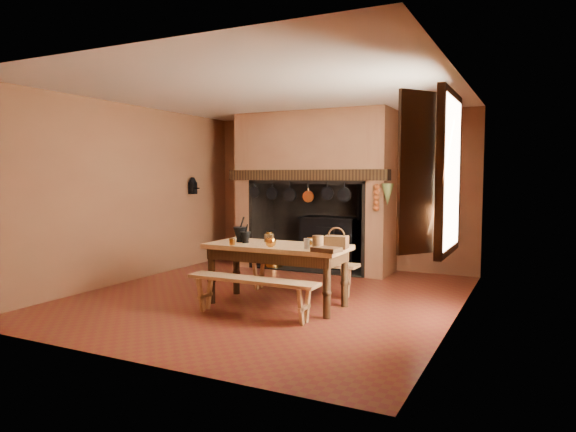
% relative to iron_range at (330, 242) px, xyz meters
% --- Properties ---
extents(floor, '(5.50, 5.50, 0.00)m').
position_rel_iron_range_xyz_m(floor, '(0.04, -2.45, -0.48)').
color(floor, '#622C17').
rests_on(floor, ground).
extents(ceiling, '(5.50, 5.50, 0.00)m').
position_rel_iron_range_xyz_m(ceiling, '(0.04, -2.45, 2.32)').
color(ceiling, silver).
rests_on(ceiling, back_wall).
extents(back_wall, '(5.00, 0.02, 2.80)m').
position_rel_iron_range_xyz_m(back_wall, '(0.04, 0.30, 0.92)').
color(back_wall, brown).
rests_on(back_wall, floor).
extents(wall_left, '(0.02, 5.50, 2.80)m').
position_rel_iron_range_xyz_m(wall_left, '(-2.46, -2.45, 0.92)').
color(wall_left, brown).
rests_on(wall_left, floor).
extents(wall_right, '(0.02, 5.50, 2.80)m').
position_rel_iron_range_xyz_m(wall_right, '(2.54, -2.45, 0.92)').
color(wall_right, brown).
rests_on(wall_right, floor).
extents(wall_front, '(5.00, 0.02, 2.80)m').
position_rel_iron_range_xyz_m(wall_front, '(0.04, -5.20, 0.92)').
color(wall_front, brown).
rests_on(wall_front, floor).
extents(chimney_breast, '(2.95, 0.96, 2.80)m').
position_rel_iron_range_xyz_m(chimney_breast, '(-0.26, -0.14, 1.33)').
color(chimney_breast, brown).
rests_on(chimney_breast, floor).
extents(iron_range, '(1.12, 0.55, 1.60)m').
position_rel_iron_range_xyz_m(iron_range, '(0.00, 0.00, 0.00)').
color(iron_range, black).
rests_on(iron_range, floor).
extents(hearth_pans, '(0.51, 0.62, 0.20)m').
position_rel_iron_range_xyz_m(hearth_pans, '(-1.01, -0.23, -0.39)').
color(hearth_pans, gold).
rests_on(hearth_pans, floor).
extents(hanging_pans, '(1.92, 0.29, 0.27)m').
position_rel_iron_range_xyz_m(hanging_pans, '(-0.30, -0.64, 0.88)').
color(hanging_pans, black).
rests_on(hanging_pans, chimney_breast).
extents(onion_string, '(0.12, 0.10, 0.46)m').
position_rel_iron_range_xyz_m(onion_string, '(1.04, -0.66, 0.85)').
color(onion_string, '#B75321').
rests_on(onion_string, chimney_breast).
extents(herb_bunch, '(0.20, 0.20, 0.35)m').
position_rel_iron_range_xyz_m(herb_bunch, '(1.22, -0.66, 0.90)').
color(herb_bunch, '#55612E').
rests_on(herb_bunch, chimney_breast).
extents(window, '(0.39, 1.75, 1.76)m').
position_rel_iron_range_xyz_m(window, '(2.39, -2.85, 1.22)').
color(window, white).
rests_on(window, wall_right).
extents(wall_coffee_mill, '(0.23, 0.16, 0.31)m').
position_rel_iron_range_xyz_m(wall_coffee_mill, '(-2.38, -0.90, 1.03)').
color(wall_coffee_mill, black).
rests_on(wall_coffee_mill, wall_left).
extents(work_table, '(1.83, 0.81, 0.79)m').
position_rel_iron_range_xyz_m(work_table, '(0.37, -2.79, 0.18)').
color(work_table, tan).
rests_on(work_table, floor).
extents(bench_front, '(1.66, 0.29, 0.47)m').
position_rel_iron_range_xyz_m(bench_front, '(0.37, -3.44, -0.13)').
color(bench_front, tan).
rests_on(bench_front, floor).
extents(bench_back, '(1.69, 0.30, 0.47)m').
position_rel_iron_range_xyz_m(bench_back, '(0.37, -2.08, -0.13)').
color(bench_back, tan).
rests_on(bench_back, floor).
extents(mortar_large, '(0.20, 0.20, 0.34)m').
position_rel_iron_range_xyz_m(mortar_large, '(-0.18, -2.80, 0.42)').
color(mortar_large, black).
rests_on(mortar_large, work_table).
extents(mortar_small, '(0.15, 0.15, 0.25)m').
position_rel_iron_range_xyz_m(mortar_small, '(-0.07, -2.86, 0.39)').
color(mortar_small, black).
rests_on(mortar_small, work_table).
extents(coffee_grinder, '(0.15, 0.13, 0.17)m').
position_rel_iron_range_xyz_m(coffee_grinder, '(0.16, -2.63, 0.37)').
color(coffee_grinder, '#352111').
rests_on(coffee_grinder, work_table).
extents(brass_mug_a, '(0.10, 0.10, 0.08)m').
position_rel_iron_range_xyz_m(brass_mug_a, '(-0.11, -3.12, 0.35)').
color(brass_mug_a, gold).
rests_on(brass_mug_a, work_table).
extents(brass_mug_b, '(0.10, 0.10, 0.09)m').
position_rel_iron_range_xyz_m(brass_mug_b, '(0.75, -2.61, 0.35)').
color(brass_mug_b, gold).
rests_on(brass_mug_b, work_table).
extents(mixing_bowl, '(0.39, 0.39, 0.07)m').
position_rel_iron_range_xyz_m(mixing_bowl, '(0.93, -2.62, 0.35)').
color(mixing_bowl, beige).
rests_on(mixing_bowl, work_table).
extents(stoneware_crock, '(0.17, 0.17, 0.17)m').
position_rel_iron_range_xyz_m(stoneware_crock, '(1.02, -3.00, 0.39)').
color(stoneware_crock, brown).
rests_on(stoneware_crock, work_table).
extents(glass_jar, '(0.07, 0.07, 0.13)m').
position_rel_iron_range_xyz_m(glass_jar, '(0.88, -3.00, 0.37)').
color(glass_jar, beige).
rests_on(glass_jar, work_table).
extents(wicker_basket, '(0.29, 0.23, 0.26)m').
position_rel_iron_range_xyz_m(wicker_basket, '(1.18, -2.81, 0.39)').
color(wicker_basket, '#472B15').
rests_on(wicker_basket, work_table).
extents(wooden_tray, '(0.34, 0.27, 0.05)m').
position_rel_iron_range_xyz_m(wooden_tray, '(1.18, -3.12, 0.34)').
color(wooden_tray, '#352111').
rests_on(wooden_tray, work_table).
extents(brass_cup, '(0.17, 0.17, 0.11)m').
position_rel_iron_range_xyz_m(brass_cup, '(0.41, -3.05, 0.36)').
color(brass_cup, gold).
rests_on(brass_cup, work_table).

